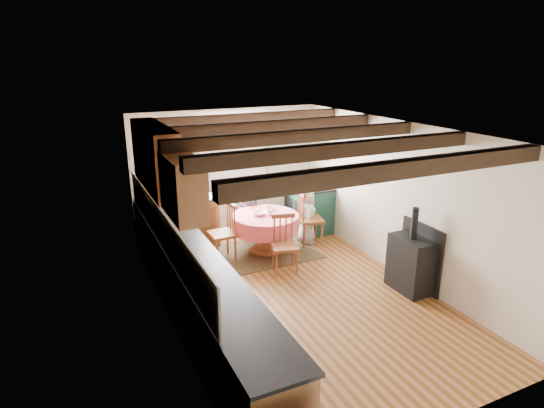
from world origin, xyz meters
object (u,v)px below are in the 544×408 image
chair_right (310,217)px  cup (270,212)px  child_right (307,215)px  child_far (250,212)px  chair_left (222,232)px  cast_iron_stove (412,250)px  chair_near (285,245)px  aga_range (308,207)px  dining_table (266,234)px

chair_right → cup: 0.85m
child_right → child_far: bearing=79.0°
chair_left → cast_iron_stove: bearing=42.1°
cast_iron_stove → cup: size_ratio=12.44×
chair_left → child_far: child_far is taller
cast_iron_stove → cup: (-1.27, 2.11, 0.10)m
chair_right → child_far: bearing=66.3°
cup → chair_near: bearing=-98.1°
aga_range → cup: bearing=-148.0°
child_far → cup: child_far is taller
dining_table → chair_right: bearing=-0.3°
child_right → cup: (-0.81, -0.16, 0.22)m
chair_left → child_far: size_ratio=0.92×
chair_near → aga_range: (1.27, 1.52, -0.00)m
chair_near → aga_range: size_ratio=0.93×
aga_range → child_far: 1.26m
dining_table → chair_left: 0.80m
child_far → aga_range: bearing=-175.0°
dining_table → child_right: (0.89, 0.12, 0.17)m
dining_table → child_right: size_ratio=1.10×
cast_iron_stove → chair_near: bearing=136.5°
aga_range → child_far: child_far is taller
aga_range → cast_iron_stove: bearing=-87.8°
chair_near → chair_left: size_ratio=0.94×
child_far → chair_left: bearing=42.4°
chair_near → child_right: size_ratio=0.89×
chair_left → chair_right: size_ratio=0.96×
cast_iron_stove → cup: bearing=121.1°
chair_near → child_far: (0.02, 1.49, 0.08)m
chair_near → cup: 0.85m
child_far → cup: bearing=101.3°
dining_table → chair_right: 0.91m
child_far → child_right: child_far is taller
chair_left → aga_range: (2.02, 0.65, -0.04)m
child_right → dining_table: bearing=117.4°
dining_table → chair_left: chair_left is taller
chair_right → cast_iron_stove: cast_iron_stove is taller
child_far → cast_iron_stove: bearing=119.6°
chair_near → aga_range: 1.98m
cast_iron_stove → chair_left: bearing=134.3°
dining_table → child_far: size_ratio=1.06×
dining_table → cast_iron_stove: cast_iron_stove is taller
chair_right → cup: chair_right is taller
chair_left → child_far: bearing=126.7°
cast_iron_stove → chair_right: bearing=102.0°
aga_range → child_right: (-0.35, -0.57, 0.06)m
dining_table → cup: cup is taller
chair_near → chair_left: chair_left is taller
dining_table → chair_left: bearing=176.8°
dining_table → child_far: 0.69m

